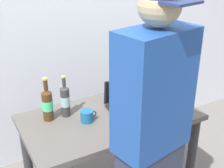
# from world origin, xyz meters

# --- Properties ---
(desk) EXTENTS (1.29, 0.70, 0.74)m
(desk) POSITION_xyz_m (0.00, 0.00, 0.62)
(desk) COLOR #56514C
(desk) RESTS_ON ground
(laptop) EXTENTS (0.35, 0.29, 0.21)m
(laptop) POSITION_xyz_m (0.17, 0.05, 0.79)
(laptop) COLOR black
(laptop) RESTS_ON desk
(beer_bottle_amber) EXTENTS (0.07, 0.07, 0.32)m
(beer_bottle_amber) POSITION_xyz_m (-0.29, 0.15, 0.87)
(beer_bottle_amber) COLOR #333333
(beer_bottle_amber) RESTS_ON desk
(beer_bottle_brown) EXTENTS (0.08, 0.08, 0.33)m
(beer_bottle_brown) POSITION_xyz_m (-0.42, 0.16, 0.87)
(beer_bottle_brown) COLOR #472B14
(beer_bottle_brown) RESTS_ON desk
(person_figure) EXTENTS (0.45, 0.34, 1.78)m
(person_figure) POSITION_xyz_m (-0.06, -0.59, 0.91)
(person_figure) COLOR #2D3347
(person_figure) RESTS_ON ground
(coffee_mug) EXTENTS (0.12, 0.09, 0.09)m
(coffee_mug) POSITION_xyz_m (-0.19, 0.00, 0.79)
(coffee_mug) COLOR #19598C
(coffee_mug) RESTS_ON desk
(back_wall) EXTENTS (6.00, 0.10, 2.60)m
(back_wall) POSITION_xyz_m (0.00, 0.81, 1.30)
(back_wall) COLOR silver
(back_wall) RESTS_ON ground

